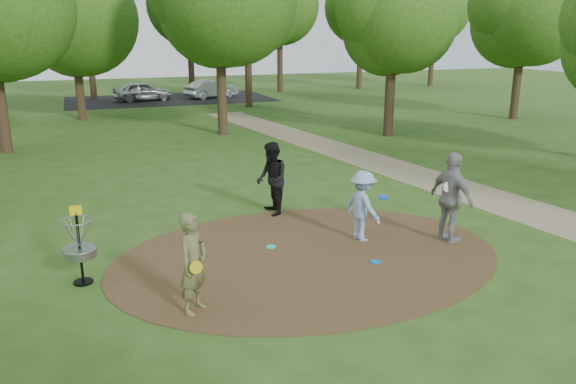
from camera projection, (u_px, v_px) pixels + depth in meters
name	position (u px, v px, depth m)	size (l,w,h in m)	color
ground	(308.00, 256.00, 11.92)	(100.00, 100.00, 0.00)	#2D5119
dirt_clearing	(308.00, 256.00, 11.91)	(8.40, 8.40, 0.02)	#47301C
footpath	(492.00, 199.00, 15.93)	(2.00, 40.00, 0.01)	#8C7A5B
parking_lot	(170.00, 99.00, 39.56)	(14.00, 8.00, 0.01)	black
player_observer_with_disc	(193.00, 263.00, 9.34)	(0.75, 0.76, 1.76)	#65663B
player_throwing_with_disc	(363.00, 206.00, 12.62)	(1.08, 1.16, 1.62)	#92B0DA
player_walking_with_disc	(272.00, 179.00, 14.40)	(0.77, 0.96, 1.90)	black
player_waiting_with_disc	(452.00, 198.00, 12.46)	(0.67, 1.27, 2.07)	gray
disc_ground_cyan	(271.00, 247.00, 12.36)	(0.22, 0.22, 0.02)	#1CE1D5
disc_ground_blue	(376.00, 262.00, 11.55)	(0.22, 0.22, 0.02)	blue
disc_ground_red	(194.00, 237.00, 12.92)	(0.22, 0.22, 0.02)	red
car_left	(142.00, 91.00, 38.29)	(1.57, 3.89, 1.33)	#A8A9B0
car_right	(212.00, 89.00, 40.05)	(1.36, 3.89, 1.28)	#B3B4BC
disc_golf_basket	(79.00, 240.00, 10.41)	(0.63, 0.63, 1.54)	black
tree_ring	(249.00, 14.00, 19.27)	(36.86, 45.74, 9.02)	#332316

